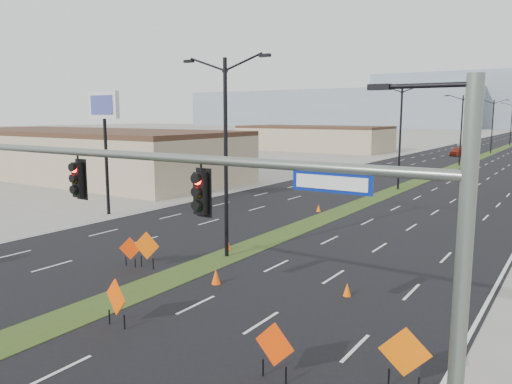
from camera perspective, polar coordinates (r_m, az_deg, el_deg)
The scene contains 25 objects.
ground at distance 18.43m, azimuth -27.18°, elevation -15.35°, with size 600.00×600.00×0.00m, color gray.
road_surface at distance 109.22m, azimuth 25.52°, elevation 4.16°, with size 25.00×400.00×0.02m, color black.
median_strip at distance 109.22m, azimuth 25.52°, elevation 4.16°, with size 2.00×400.00×0.04m, color #2A4418.
building_sw_near at distance 62.92m, azimuth -19.37°, elevation 3.99°, with size 40.00×16.00×5.00m, color tan.
building_sw_far at distance 104.26m, azimuth 6.63°, elevation 6.01°, with size 30.00×14.00×4.50m, color tan.
mesa_west at distance 318.03m, azimuth 8.41°, elevation 9.40°, with size 180.00×50.00×22.00m, color gray.
mesa_backdrop at distance 331.13m, azimuth 25.97°, elevation 9.46°, with size 140.00×50.00×32.00m, color gray.
signal_mast at distance 12.09m, azimuth 0.59°, elevation -2.90°, with size 16.30×0.60×8.00m.
streetlight_0 at distance 25.01m, azimuth -3.48°, elevation 4.61°, with size 5.15×0.24×10.02m.
streetlight_1 at distance 50.26m, azimuth 16.16°, elevation 6.39°, with size 5.15×0.24×10.02m.
streetlight_2 at distance 77.43m, azimuth 22.42°, elevation 6.81°, with size 5.15×0.24×10.02m.
streetlight_3 at distance 105.04m, azimuth 25.41°, elevation 6.98°, with size 5.15×0.24×10.02m.
streetlight_4 at distance 132.81m, azimuth 27.16°, elevation 7.07°, with size 5.15×0.24×10.02m.
car_left at distance 96.24m, azimuth 22.11°, elevation 4.33°, with size 1.89×4.71×1.60m, color maroon.
car_far at distance 125.07m, azimuth 22.63°, elevation 5.14°, with size 1.97×4.85×1.41m, color silver.
construction_sign_1 at distance 24.33m, azimuth -12.38°, elevation -6.13°, with size 1.31×0.37×1.79m.
construction_sign_2 at distance 24.82m, azimuth -14.19°, elevation -6.40°, with size 1.01×0.48×1.45m.
construction_sign_3 at distance 18.08m, azimuth -15.72°, elevation -11.66°, with size 1.27×0.36×1.74m.
construction_sign_4 at distance 14.24m, azimuth 2.13°, elevation -17.24°, with size 1.27×0.12×1.69m.
construction_sign_5 at distance 14.20m, azimuth 16.64°, elevation -17.33°, with size 1.34×0.35×1.81m.
cone_0 at distance 21.86m, azimuth -4.61°, elevation -9.62°, with size 0.41×0.41×0.68m, color #FF5105.
cone_1 at distance 27.08m, azimuth -3.20°, elevation -6.12°, with size 0.32×0.32×0.54m, color #F14605.
cone_2 at distance 20.77m, azimuth 10.37°, elevation -10.93°, with size 0.34×0.34×0.56m, color #FF6105.
cone_3 at distance 37.89m, azimuth 7.16°, elevation -1.85°, with size 0.33×0.33×0.56m, color #FF6A05.
pole_sign_west at distance 37.71m, azimuth -16.97°, elevation 8.42°, with size 2.91×0.44×8.91m.
Camera 1 is at (14.97, -7.95, 7.24)m, focal length 35.00 mm.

